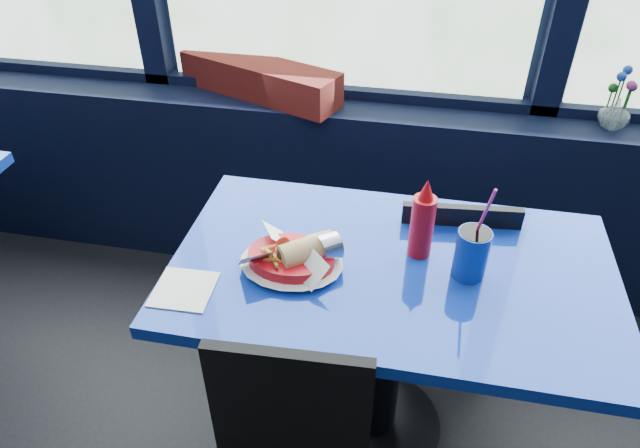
{
  "coord_description": "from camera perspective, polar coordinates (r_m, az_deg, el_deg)",
  "views": [
    {
      "loc": [
        0.33,
        0.81,
        1.77
      ],
      "look_at": [
        0.1,
        1.98,
        0.88
      ],
      "focal_mm": 32.0,
      "sensor_mm": 36.0,
      "label": 1
    }
  ],
  "objects": [
    {
      "name": "planter_box",
      "position": [
        2.36,
        -6.05,
        14.27
      ],
      "size": [
        0.7,
        0.41,
        0.14
      ],
      "primitive_type": "cube",
      "rotation": [
        0.0,
        0.0,
        -0.37
      ],
      "color": "maroon",
      "rests_on": "window_sill"
    },
    {
      "name": "food_basket",
      "position": [
        1.53,
        -2.69,
        -3.31
      ],
      "size": [
        0.28,
        0.28,
        0.09
      ],
      "rotation": [
        0.0,
        0.0,
        0.23
      ],
      "color": "#B80C12",
      "rests_on": "near_table"
    },
    {
      "name": "soda_cup",
      "position": [
        1.53,
        14.93,
        -2.8
      ],
      "size": [
        0.09,
        0.09,
        0.3
      ],
      "rotation": [
        0.0,
        0.0,
        -0.21
      ],
      "color": "#0D3199",
      "rests_on": "near_table"
    },
    {
      "name": "window_sill",
      "position": [
        2.49,
        1.66,
        3.61
      ],
      "size": [
        5.0,
        0.26,
        0.8
      ],
      "primitive_type": "cube",
      "color": "black",
      "rests_on": "ground"
    },
    {
      "name": "ketchup_bottle",
      "position": [
        1.55,
        10.21,
        0.2
      ],
      "size": [
        0.06,
        0.06,
        0.24
      ],
      "color": "#B80C12",
      "rests_on": "near_table"
    },
    {
      "name": "flower_vase",
      "position": [
        2.34,
        27.49,
        10.09
      ],
      "size": [
        0.12,
        0.13,
        0.23
      ],
      "rotation": [
        0.0,
        0.0,
        0.14
      ],
      "color": "silver",
      "rests_on": "window_sill"
    },
    {
      "name": "near_table",
      "position": [
        1.69,
        6.78,
        -8.78
      ],
      "size": [
        1.2,
        0.7,
        0.75
      ],
      "color": "black",
      "rests_on": "ground"
    },
    {
      "name": "chair_near_back",
      "position": [
        2.01,
        12.99,
        -4.75
      ],
      "size": [
        0.4,
        0.41,
        0.81
      ],
      "rotation": [
        0.0,
        0.0,
        3.24
      ],
      "color": "black",
      "rests_on": "ground"
    },
    {
      "name": "napkin",
      "position": [
        1.52,
        -13.45,
        -6.36
      ],
      "size": [
        0.16,
        0.16,
        0.0
      ],
      "primitive_type": "cube",
      "rotation": [
        0.0,
        0.0,
        0.03
      ],
      "color": "white",
      "rests_on": "near_table"
    }
  ]
}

